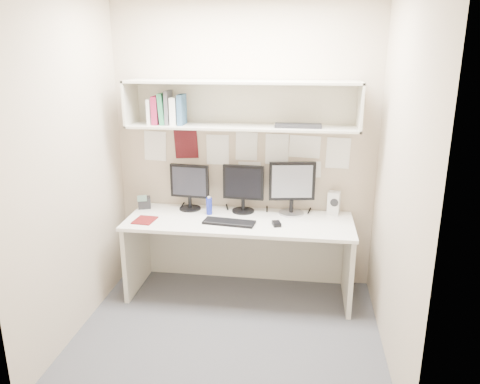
# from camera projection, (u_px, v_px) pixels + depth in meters

# --- Properties ---
(floor) EXTENTS (2.40, 2.00, 0.01)m
(floor) POSITION_uv_depth(u_px,v_px,m) (228.00, 333.00, 3.74)
(floor) COLOR #454549
(floor) RESTS_ON ground
(wall_back) EXTENTS (2.40, 0.02, 2.60)m
(wall_back) POSITION_uv_depth(u_px,v_px,m) (244.00, 148.00, 4.31)
(wall_back) COLOR tan
(wall_back) RESTS_ON ground
(wall_front) EXTENTS (2.40, 0.02, 2.60)m
(wall_front) POSITION_uv_depth(u_px,v_px,m) (195.00, 225.00, 2.41)
(wall_front) COLOR tan
(wall_front) RESTS_ON ground
(wall_left) EXTENTS (0.02, 2.00, 2.60)m
(wall_left) POSITION_uv_depth(u_px,v_px,m) (70.00, 170.00, 3.52)
(wall_left) COLOR tan
(wall_left) RESTS_ON ground
(wall_right) EXTENTS (0.02, 2.00, 2.60)m
(wall_right) POSITION_uv_depth(u_px,v_px,m) (399.00, 182.00, 3.20)
(wall_right) COLOR tan
(wall_right) RESTS_ON ground
(desk) EXTENTS (2.00, 0.70, 0.73)m
(desk) POSITION_uv_depth(u_px,v_px,m) (239.00, 257.00, 4.25)
(desk) COLOR white
(desk) RESTS_ON floor
(overhead_hutch) EXTENTS (2.00, 0.38, 0.40)m
(overhead_hutch) POSITION_uv_depth(u_px,v_px,m) (243.00, 104.00, 4.05)
(overhead_hutch) COLOR beige
(overhead_hutch) RESTS_ON wall_back
(pinned_papers) EXTENTS (1.92, 0.01, 0.48)m
(pinned_papers) POSITION_uv_depth(u_px,v_px,m) (244.00, 154.00, 4.32)
(pinned_papers) COLOR white
(pinned_papers) RESTS_ON wall_back
(monitor_left) EXTENTS (0.37, 0.20, 0.43)m
(monitor_left) POSITION_uv_depth(u_px,v_px,m) (190.00, 185.00, 4.35)
(monitor_left) COLOR black
(monitor_left) RESTS_ON desk
(monitor_center) EXTENTS (0.38, 0.21, 0.44)m
(monitor_center) POSITION_uv_depth(u_px,v_px,m) (243.00, 186.00, 4.28)
(monitor_center) COLOR black
(monitor_center) RESTS_ON desk
(monitor_right) EXTENTS (0.42, 0.23, 0.48)m
(monitor_right) POSITION_uv_depth(u_px,v_px,m) (292.00, 186.00, 4.21)
(monitor_right) COLOR #A5A5AA
(monitor_right) RESTS_ON desk
(keyboard) EXTENTS (0.46, 0.21, 0.02)m
(keyboard) POSITION_uv_depth(u_px,v_px,m) (229.00, 222.00, 4.04)
(keyboard) COLOR black
(keyboard) RESTS_ON desk
(mouse) EXTENTS (0.09, 0.12, 0.03)m
(mouse) POSITION_uv_depth(u_px,v_px,m) (277.00, 224.00, 3.99)
(mouse) COLOR black
(mouse) RESTS_ON desk
(speaker) EXTENTS (0.12, 0.13, 0.21)m
(speaker) POSITION_uv_depth(u_px,v_px,m) (334.00, 203.00, 4.25)
(speaker) COLOR silver
(speaker) RESTS_ON desk
(blue_bottle) EXTENTS (0.05, 0.05, 0.17)m
(blue_bottle) POSITION_uv_depth(u_px,v_px,m) (209.00, 206.00, 4.25)
(blue_bottle) COLOR #162298
(blue_bottle) RESTS_ON desk
(maroon_notebook) EXTENTS (0.19, 0.22, 0.01)m
(maroon_notebook) POSITION_uv_depth(u_px,v_px,m) (145.00, 220.00, 4.10)
(maroon_notebook) COLOR #5C0F10
(maroon_notebook) RESTS_ON desk
(desk_phone) EXTENTS (0.14, 0.14, 0.14)m
(desk_phone) POSITION_uv_depth(u_px,v_px,m) (144.00, 202.00, 4.42)
(desk_phone) COLOR black
(desk_phone) RESTS_ON desk
(book_stack) EXTENTS (0.32, 0.18, 0.29)m
(book_stack) POSITION_uv_depth(u_px,v_px,m) (167.00, 110.00, 4.09)
(book_stack) COLOR white
(book_stack) RESTS_ON overhead_hutch
(hutch_tray) EXTENTS (0.39, 0.15, 0.03)m
(hutch_tray) POSITION_uv_depth(u_px,v_px,m) (298.00, 126.00, 3.95)
(hutch_tray) COLOR black
(hutch_tray) RESTS_ON overhead_hutch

